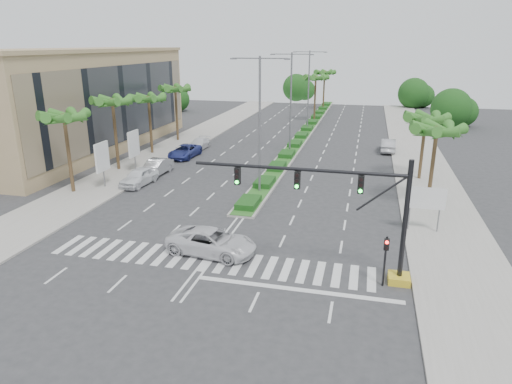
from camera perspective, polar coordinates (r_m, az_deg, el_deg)
ground at (r=29.10m, az=-6.03°, el=-8.50°), size 160.00×160.00×0.00m
footpath_right at (r=46.63m, az=20.75°, el=0.82°), size 6.00×120.00×0.15m
footpath_left at (r=52.24m, az=-14.43°, el=3.21°), size 6.00×120.00×0.15m
median at (r=71.17m, az=6.30°, el=7.55°), size 2.20×75.00×0.20m
median_grass at (r=71.15m, az=6.30°, el=7.65°), size 1.80×75.00×0.04m
building at (r=61.82m, az=-21.26°, el=10.41°), size 12.00×36.00×12.00m
signal_gantry at (r=26.19m, az=13.23°, el=-3.73°), size 12.60×1.20×7.20m
pedestrian_signal at (r=26.16m, az=15.90°, el=-7.36°), size 0.28×0.36×3.00m
direction_sign at (r=34.34m, az=20.45°, el=-0.94°), size 2.70×0.11×3.40m
billboard_near at (r=44.53m, az=-18.69°, el=4.13°), size 0.18×2.10×4.35m
billboard_far at (r=49.56m, az=-15.05°, el=5.81°), size 0.18×2.10×4.35m
palm_left_near at (r=43.35m, az=-22.85°, el=8.35°), size 4.57×4.68×7.55m
palm_left_mid at (r=49.89m, az=-17.49°, el=10.48°), size 4.57×4.68×7.95m
palm_left_far at (r=56.91m, az=-13.28°, el=11.08°), size 4.57×4.68×7.35m
palm_left_end at (r=64.06m, az=-10.05°, el=12.36°), size 4.57×4.68×7.75m
palm_right_near at (r=39.36m, az=21.63°, el=6.91°), size 4.57×4.68×7.05m
palm_right_far at (r=47.24m, az=20.43°, el=8.37°), size 4.57×4.68×6.75m
palm_median_a at (r=80.13m, az=7.48°, el=13.78°), size 4.57×4.68×8.05m
palm_median_b at (r=95.01m, az=8.57°, el=14.39°), size 4.57×4.68×8.05m
streetlight_near at (r=39.95m, az=0.47°, el=9.20°), size 5.10×0.25×12.00m
streetlight_mid at (r=55.50m, az=4.38°, el=11.65°), size 5.10×0.25×12.00m
streetlight_far at (r=71.25m, az=6.60°, el=13.00°), size 5.10×0.25×12.00m
car_parked_a at (r=45.08m, az=-14.42°, el=1.86°), size 2.35×4.97×1.64m
car_parked_b at (r=48.21m, az=-12.41°, el=3.03°), size 1.99×4.99×1.61m
car_parked_c at (r=55.10m, az=-8.89°, el=5.05°), size 2.72×5.52×1.51m
car_parked_d at (r=59.40m, az=-7.15°, el=5.99°), size 1.97×4.66×1.34m
car_crossing at (r=29.67m, az=-5.56°, el=-6.21°), size 6.13×3.42×1.62m
car_right at (r=59.74m, az=16.18°, el=5.63°), size 1.82×5.00×1.64m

